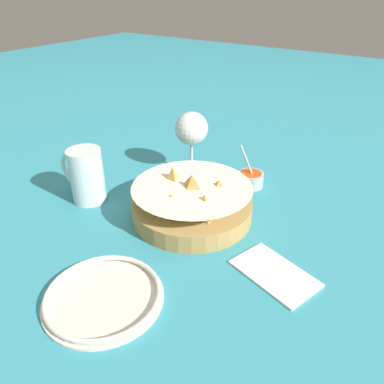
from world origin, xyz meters
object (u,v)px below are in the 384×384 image
food_basket (192,202)px  beer_mug (86,177)px  side_plate (103,296)px  wine_glass (191,131)px  sauce_cup (251,178)px

food_basket → beer_mug: size_ratio=2.04×
beer_mug → side_plate: beer_mug is taller
food_basket → wine_glass: (0.11, -0.17, 0.07)m
food_basket → beer_mug: beer_mug is taller
sauce_cup → beer_mug: bearing=43.9°
beer_mug → wine_glass: bearing=-114.9°
food_basket → sauce_cup: size_ratio=2.51×
wine_glass → food_basket: bearing=124.5°
sauce_cup → side_plate: size_ratio=0.52×
sauce_cup → beer_mug: 0.37m
wine_glass → beer_mug: bearing=65.1°
sauce_cup → wine_glass: wine_glass is taller
beer_mug → sauce_cup: bearing=-136.1°
sauce_cup → side_plate: bearing=86.9°
sauce_cup → beer_mug: size_ratio=0.81×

